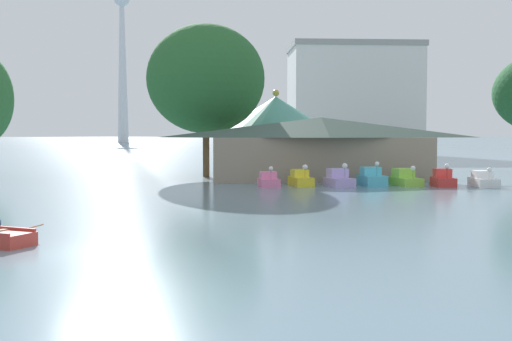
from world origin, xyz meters
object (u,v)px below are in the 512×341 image
Objects in this scene: green_roof_pavilion at (276,128)px; pedal_boat_red at (443,179)px; pedal_boat_cyan at (372,178)px; shoreline_tree_mid at (206,79)px; pedal_boat_lime at (405,179)px; pedal_boat_pink at (269,181)px; pedal_boat_white at (483,180)px; background_building_block at (353,100)px; pedal_boat_lavender at (339,179)px; pedal_boat_yellow at (301,179)px; distant_broadcast_tower at (122,21)px; boathouse at (321,147)px.

pedal_boat_red is at bearing -61.44° from green_roof_pavilion.
shoreline_tree_mid reaches higher than pedal_boat_cyan.
pedal_boat_lime is 0.23× the size of shoreline_tree_mid.
pedal_boat_pink reaches higher than pedal_boat_white.
background_building_block is (26.62, 61.13, 1.46)m from shoreline_tree_mid.
pedal_boat_white is (10.67, -0.85, -0.05)m from pedal_boat_lavender.
pedal_boat_cyan reaches higher than pedal_boat_lavender.
pedal_boat_yellow is 5.38m from pedal_boat_cyan.
pedal_boat_lavender is at bearing -81.12° from green_roof_pavilion.
pedal_boat_lavender is 276.41m from distant_broadcast_tower.
pedal_boat_lime is at bearing -35.88° from shoreline_tree_mid.
boathouse is at bearing -29.67° from shoreline_tree_mid.
green_roof_pavilion is at bearing 45.97° from shoreline_tree_mid.
pedal_boat_lime is 276.81m from distant_broadcast_tower.
shoreline_tree_mid reaches higher than pedal_boat_red.
pedal_boat_white is (8.01, -1.54, -0.09)m from pedal_boat_cyan.
pedal_boat_yellow is at bearing -114.53° from boathouse.
background_building_block is 0.16× the size of distant_broadcast_tower.
pedal_boat_white is (5.47, -1.56, -0.03)m from pedal_boat_lime.
pedal_boat_white is at bearing 81.91° from pedal_boat_pink.
pedal_boat_red is 74.65m from background_building_block.
shoreline_tree_mid is (-7.07, -7.31, 4.42)m from green_roof_pavilion.
green_roof_pavilion reaches higher than pedal_boat_lime.
distant_broadcast_tower is at bearing 110.28° from background_building_block.
pedal_boat_pink is at bearing -73.73° from pedal_boat_yellow.
pedal_boat_red is 0.12× the size of boathouse.
background_building_block is at bearing 157.40° from pedal_boat_yellow.
pedal_boat_red is (7.72, -0.59, 0.00)m from pedal_boat_lavender.
pedal_boat_lavender is at bearing 85.76° from pedal_boat_pink.
green_roof_pavilion is 11.08m from shoreline_tree_mid.
pedal_boat_red is 23.19m from shoreline_tree_mid.
shoreline_tree_mid is 0.09× the size of distant_broadcast_tower.
pedal_boat_cyan is (2.66, 0.70, 0.03)m from pedal_boat_lavender.
pedal_boat_cyan is (7.89, 0.81, 0.11)m from pedal_boat_pink.
distant_broadcast_tower reaches higher than pedal_boat_lavender.
pedal_boat_yellow is at bearing -95.08° from pedal_boat_white.
boathouse is (-2.99, 5.52, 2.21)m from pedal_boat_cyan.
shoreline_tree_mid is 261.61m from distant_broadcast_tower.
distant_broadcast_tower reaches higher than background_building_block.
pedal_boat_red is 10.78m from boathouse.
pedal_boat_lime is 0.02× the size of distant_broadcast_tower.
boathouse reaches higher than pedal_boat_pink.
pedal_boat_pink is at bearing -96.72° from green_roof_pavilion.
pedal_boat_red is (10.43, -1.60, 0.04)m from pedal_boat_yellow.
pedal_boat_pink is 15.92m from pedal_boat_white.
pedal_boat_red is 0.02× the size of distant_broadcast_tower.
pedal_boat_cyan is at bearing -100.53° from pedal_boat_red.
pedal_boat_lime is at bearing 85.31° from pedal_boat_cyan.
pedal_boat_red is 0.10× the size of background_building_block.
pedal_boat_lavender is 6.61m from boathouse.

